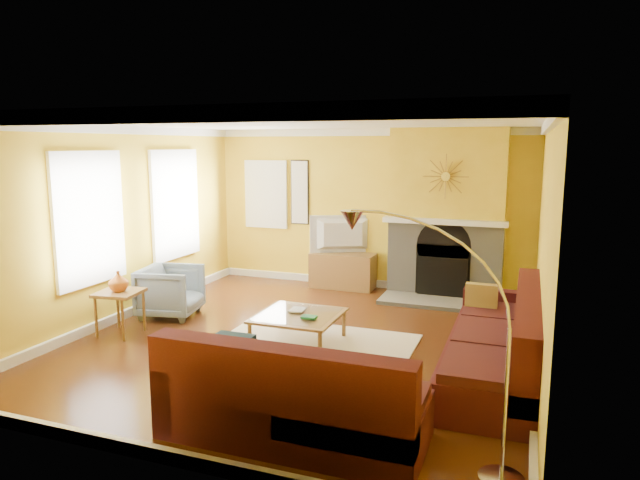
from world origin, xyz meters
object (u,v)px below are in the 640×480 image
at_px(sectional_sofa, 384,337).
at_px(media_console, 343,270).
at_px(side_table, 120,313).
at_px(armchair, 171,291).
at_px(arc_lamp, 432,347).
at_px(coffee_table, 299,329).

xyz_separation_m(sectional_sofa, media_console, (-1.60, 3.55, -0.15)).
bearing_deg(side_table, sectional_sofa, -3.35).
height_order(armchair, side_table, armchair).
distance_m(armchair, arc_lamp, 4.98).
distance_m(sectional_sofa, side_table, 3.56).
bearing_deg(arc_lamp, coffee_table, 131.59).
xyz_separation_m(armchair, arc_lamp, (4.14, -2.69, 0.61)).
relative_size(sectional_sofa, side_table, 6.62).
distance_m(media_console, side_table, 3.87).
xyz_separation_m(media_console, armchair, (-1.81, -2.43, 0.06)).
distance_m(sectional_sofa, coffee_table, 1.42).
relative_size(sectional_sofa, arc_lamp, 1.95).
distance_m(coffee_table, media_console, 2.92).
bearing_deg(arc_lamp, sectional_sofa, 115.14).
bearing_deg(media_console, arc_lamp, -65.47).
xyz_separation_m(armchair, side_table, (-0.14, -0.91, -0.08)).
bearing_deg(sectional_sofa, arc_lamp, -64.86).
xyz_separation_m(side_table, arc_lamp, (4.28, -1.78, 0.69)).
height_order(coffee_table, side_table, side_table).
distance_m(coffee_table, armchair, 2.22).
bearing_deg(coffee_table, side_table, -169.05).
xyz_separation_m(sectional_sofa, arc_lamp, (0.74, -1.57, 0.52)).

